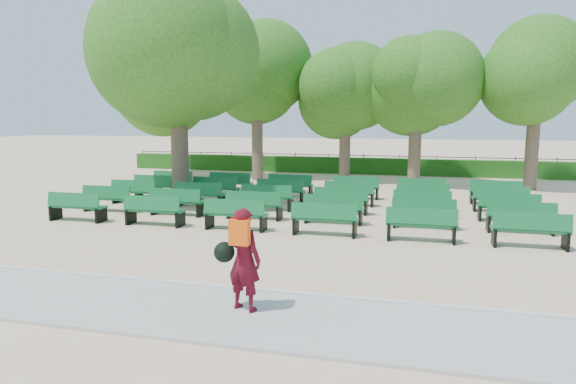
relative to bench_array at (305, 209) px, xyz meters
name	(u,v)px	position (x,y,z in m)	size (l,w,h in m)	color
ground	(278,222)	(-0.41, -1.91, -0.09)	(120.00, 120.00, 0.00)	beige
paving	(159,308)	(-0.41, -9.31, -0.06)	(30.00, 2.20, 0.06)	#B2B2AD
curb	(189,285)	(-0.41, -8.16, -0.04)	(30.00, 0.12, 0.10)	silver
hedge	(345,165)	(-0.41, 12.09, 0.36)	(26.00, 0.70, 0.90)	#1F5B17
fence	(346,173)	(-0.41, 12.49, -0.09)	(26.00, 0.10, 1.02)	black
tree_line	(333,182)	(-0.41, 8.09, -0.09)	(21.80, 6.80, 7.04)	#33711E
bench_array	(305,209)	(0.00, 0.00, 0.00)	(1.83, 0.69, 1.13)	#126630
tree_among	(177,63)	(-4.99, 0.81, 5.03)	(5.82, 5.82, 7.77)	brown
person	(242,258)	(1.01, -9.10, 0.85)	(0.84, 0.57, 1.70)	#4F0B16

